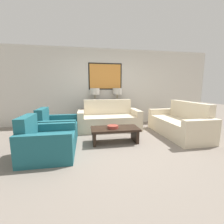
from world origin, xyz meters
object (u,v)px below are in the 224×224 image
(armchair_near_back_wall, at_px, (57,129))
(couch_by_side, at_px, (179,124))
(table_lamp_right, at_px, (117,93))
(armchair_near_camera, at_px, (47,143))
(table_lamp_left, at_px, (95,94))
(decorative_bowl, at_px, (113,127))
(console_table, at_px, (106,115))
(coffee_table, at_px, (115,132))
(couch_by_back_wall, at_px, (109,120))

(armchair_near_back_wall, bearing_deg, couch_by_side, -4.17)
(table_lamp_right, xyz_separation_m, armchair_near_camera, (-1.85, -2.30, -0.84))
(table_lamp_left, height_order, decorative_bowl, table_lamp_left)
(console_table, bearing_deg, table_lamp_left, -180.00)
(armchair_near_back_wall, bearing_deg, coffee_table, -19.88)
(console_table, bearing_deg, table_lamp_right, -0.00)
(console_table, relative_size, armchair_near_camera, 1.32)
(table_lamp_left, bearing_deg, couch_by_side, -34.57)
(armchair_near_camera, bearing_deg, table_lamp_right, 51.28)
(coffee_table, relative_size, armchair_near_camera, 1.21)
(couch_by_back_wall, relative_size, armchair_near_camera, 2.05)
(table_lamp_left, bearing_deg, table_lamp_right, 0.00)
(table_lamp_left, relative_size, couch_by_back_wall, 0.30)
(armchair_near_back_wall, bearing_deg, armchair_near_camera, -90.00)
(couch_by_side, xyz_separation_m, decorative_bowl, (-1.92, -0.30, 0.09))
(table_lamp_right, height_order, couch_by_back_wall, table_lamp_right)
(armchair_near_back_wall, bearing_deg, couch_by_back_wall, 25.07)
(console_table, xyz_separation_m, couch_by_back_wall, (0.00, -0.60, -0.06))
(console_table, bearing_deg, coffee_table, -91.44)
(couch_by_side, bearing_deg, table_lamp_left, 145.43)
(table_lamp_right, bearing_deg, couch_by_back_wall, -123.00)
(console_table, bearing_deg, couch_by_back_wall, -90.00)
(table_lamp_left, height_order, couch_by_side, table_lamp_left)
(coffee_table, bearing_deg, decorative_bowl, -152.31)
(table_lamp_left, relative_size, coffee_table, 0.50)
(console_table, xyz_separation_m, armchair_near_camera, (-1.46, -2.30, -0.09))
(table_lamp_left, bearing_deg, armchair_near_back_wall, -129.73)
(table_lamp_right, height_order, couch_by_side, table_lamp_right)
(couch_by_back_wall, bearing_deg, table_lamp_left, 123.00)
(console_table, bearing_deg, armchair_near_back_wall, -138.63)
(armchair_near_camera, bearing_deg, table_lamp_left, 65.16)
(table_lamp_right, distance_m, coffee_table, 2.03)
(table_lamp_right, height_order, coffee_table, table_lamp_right)
(couch_by_side, xyz_separation_m, armchair_near_back_wall, (-3.27, 0.24, -0.04))
(couch_by_back_wall, xyz_separation_m, couch_by_side, (1.82, -0.92, 0.00))
(coffee_table, relative_size, decorative_bowl, 4.34)
(coffee_table, distance_m, decorative_bowl, 0.14)
(table_lamp_right, relative_size, armchair_near_camera, 0.61)
(console_table, height_order, couch_by_back_wall, couch_by_back_wall)
(couch_by_back_wall, relative_size, armchair_near_back_wall, 2.05)
(console_table, distance_m, armchair_near_camera, 2.73)
(console_table, height_order, coffee_table, console_table)
(table_lamp_right, bearing_deg, decorative_bowl, -105.10)
(table_lamp_left, relative_size, armchair_near_camera, 0.61)
(console_table, distance_m, couch_by_side, 2.37)
(table_lamp_right, height_order, armchair_near_camera, table_lamp_right)
(couch_by_side, bearing_deg, decorative_bowl, -171.09)
(console_table, distance_m, armchair_near_back_wall, 1.94)
(couch_by_back_wall, distance_m, coffee_table, 1.19)
(coffee_table, bearing_deg, armchair_near_camera, -160.12)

